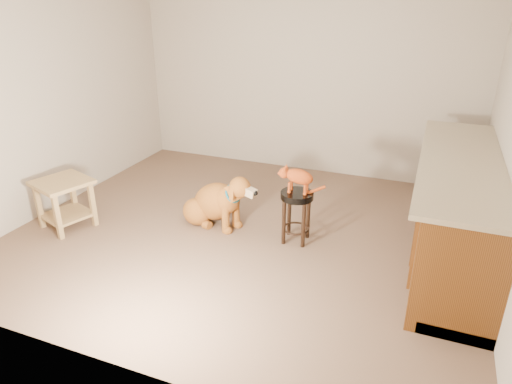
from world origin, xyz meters
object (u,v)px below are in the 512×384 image
at_px(side_table, 64,197).
at_px(wood_stool, 444,196).
at_px(padded_stool, 297,207).
at_px(tabby_kitten, 297,177).
at_px(golden_retriever, 216,203).

bearing_deg(side_table, wood_stool, 21.35).
height_order(padded_stool, tabby_kitten, tabby_kitten).
bearing_deg(wood_stool, golden_retriever, -160.16).
xyz_separation_m(wood_stool, golden_retriever, (-2.20, -0.80, -0.11)).
xyz_separation_m(padded_stool, golden_retriever, (-0.89, 0.04, -0.13)).
bearing_deg(padded_stool, wood_stool, 32.26).
height_order(golden_retriever, tabby_kitten, tabby_kitten).
height_order(wood_stool, tabby_kitten, tabby_kitten).
bearing_deg(padded_stool, side_table, -165.79).
xyz_separation_m(padded_stool, tabby_kitten, (-0.01, 0.00, 0.31)).
bearing_deg(wood_stool, padded_stool, -147.74).
distance_m(wood_stool, golden_retriever, 2.35).
height_order(wood_stool, side_table, wood_stool).
distance_m(side_table, tabby_kitten, 2.39).
xyz_separation_m(side_table, golden_retriever, (1.42, 0.62, -0.10)).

